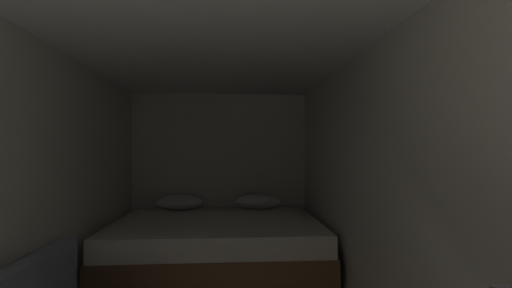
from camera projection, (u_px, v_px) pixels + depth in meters
name	position (u px, v px, depth m)	size (l,w,h in m)	color
wall_back	(220.00, 175.00, 4.80)	(2.32, 0.05, 2.11)	silver
wall_left	(20.00, 204.00, 2.24)	(0.05, 4.91, 2.11)	silver
wall_right	(385.00, 200.00, 2.41)	(0.05, 4.91, 2.11)	silver
ceiling_slab	(209.00, 30.00, 2.34)	(2.32, 4.91, 0.05)	white
bed	(217.00, 250.00, 3.87)	(2.10, 1.72, 0.84)	brown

